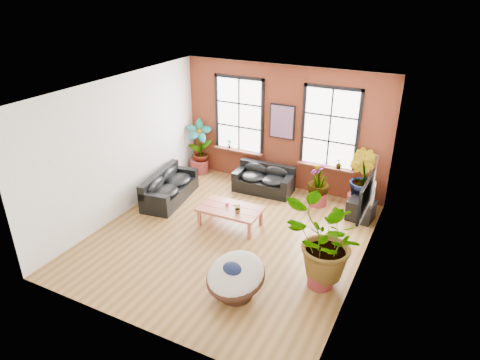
% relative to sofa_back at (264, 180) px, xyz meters
% --- Properties ---
extents(room, '(6.04, 6.54, 3.54)m').
position_rel_sofa_back_xyz_m(room, '(0.26, -2.50, 1.40)').
color(room, brown).
rests_on(room, ground).
extents(sofa_back, '(1.70, 0.89, 0.76)m').
position_rel_sofa_back_xyz_m(sofa_back, '(0.00, 0.00, 0.00)').
color(sofa_back, black).
rests_on(sofa_back, ground).
extents(sofa_left, '(1.10, 2.07, 0.78)m').
position_rel_sofa_back_xyz_m(sofa_left, '(-2.12, -1.69, 0.01)').
color(sofa_left, black).
rests_on(sofa_left, ground).
extents(coffee_table, '(1.55, 0.91, 0.59)m').
position_rel_sofa_back_xyz_m(coffee_table, '(0.04, -2.14, 0.09)').
color(coffee_table, '#A14D3A').
rests_on(coffee_table, ground).
extents(papasan_chair, '(1.46, 1.46, 0.87)m').
position_rel_sofa_back_xyz_m(papasan_chair, '(1.35, -4.38, 0.10)').
color(papasan_chair, '#382014').
rests_on(papasan_chair, ground).
extents(poster, '(0.74, 0.06, 0.98)m').
position_rel_sofa_back_xyz_m(poster, '(0.26, 0.53, 1.61)').
color(poster, black).
rests_on(poster, room).
extents(tv_wall_unit, '(0.13, 1.86, 1.20)m').
position_rel_sofa_back_xyz_m(tv_wall_unit, '(3.20, -2.05, 1.20)').
color(tv_wall_unit, black).
rests_on(tv_wall_unit, room).
extents(media_box, '(0.69, 0.60, 0.53)m').
position_rel_sofa_back_xyz_m(media_box, '(2.84, -0.40, -0.08)').
color(media_box, black).
rests_on(media_box, ground).
extents(pot_back_left, '(0.72, 0.72, 0.42)m').
position_rel_sofa_back_xyz_m(pot_back_left, '(-2.34, 0.27, -0.14)').
color(pot_back_left, maroon).
rests_on(pot_back_left, ground).
extents(pot_back_right, '(0.68, 0.68, 0.38)m').
position_rel_sofa_back_xyz_m(pot_back_right, '(2.61, 0.19, -0.15)').
color(pot_back_right, maroon).
rests_on(pot_back_right, ground).
extents(pot_right_wall, '(0.52, 0.52, 0.38)m').
position_rel_sofa_back_xyz_m(pot_right_wall, '(2.71, -3.34, -0.15)').
color(pot_right_wall, maroon).
rests_on(pot_right_wall, ground).
extents(pot_mid, '(0.53, 0.53, 0.36)m').
position_rel_sofa_back_xyz_m(pot_mid, '(1.63, -0.11, -0.17)').
color(pot_mid, maroon).
rests_on(pot_mid, ground).
extents(floor_plant_back_left, '(0.98, 0.88, 1.55)m').
position_rel_sofa_back_xyz_m(floor_plant_back_left, '(-2.31, 0.26, 0.58)').
color(floor_plant_back_left, '#11401A').
rests_on(floor_plant_back_left, ground).
extents(floor_plant_back_right, '(1.02, 1.02, 1.45)m').
position_rel_sofa_back_xyz_m(floor_plant_back_right, '(2.64, 0.20, 0.53)').
color(floor_plant_back_right, '#11401A').
rests_on(floor_plant_back_right, ground).
extents(floor_plant_right_wall, '(1.93, 1.94, 1.63)m').
position_rel_sofa_back_xyz_m(floor_plant_right_wall, '(2.71, -3.32, 0.63)').
color(floor_plant_right_wall, '#11401A').
rests_on(floor_plant_right_wall, ground).
extents(floor_plant_mid, '(0.71, 0.71, 1.09)m').
position_rel_sofa_back_xyz_m(floor_plant_mid, '(1.61, -0.08, 0.34)').
color(floor_plant_mid, '#11401A').
rests_on(floor_plant_mid, ground).
extents(table_plant, '(0.27, 0.24, 0.25)m').
position_rel_sofa_back_xyz_m(table_plant, '(0.32, -2.27, 0.27)').
color(table_plant, '#11401A').
rests_on(table_plant, coffee_table).
extents(sill_plant_left, '(0.17, 0.17, 0.27)m').
position_rel_sofa_back_xyz_m(sill_plant_left, '(-1.39, 0.48, 0.69)').
color(sill_plant_left, '#11401A').
rests_on(sill_plant_left, room).
extents(sill_plant_right, '(0.19, 0.19, 0.27)m').
position_rel_sofa_back_xyz_m(sill_plant_right, '(1.96, 0.48, 0.69)').
color(sill_plant_right, '#11401A').
rests_on(sill_plant_right, room).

